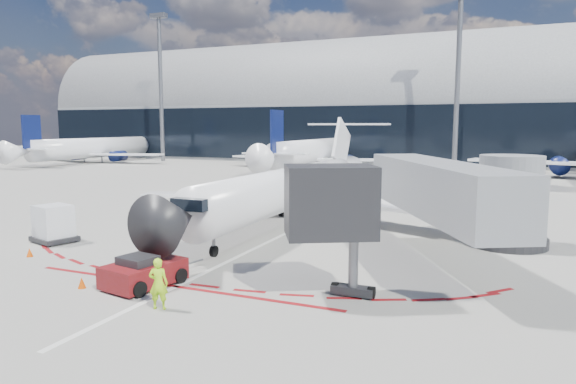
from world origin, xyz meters
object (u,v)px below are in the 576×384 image
at_px(pushback_tug, 144,272).
at_px(regional_jet, 294,186).
at_px(uld_container, 54,224).
at_px(ramp_worker, 158,284).

bearing_deg(pushback_tug, regional_jet, 99.97).
relative_size(regional_jet, uld_container, 10.83).
bearing_deg(regional_jet, pushback_tug, -90.59).
height_order(ramp_worker, uld_container, uld_container).
xyz_separation_m(ramp_worker, uld_container, (-11.70, 6.24, 0.10)).
xyz_separation_m(pushback_tug, ramp_worker, (2.16, -1.89, 0.35)).
bearing_deg(ramp_worker, uld_container, -49.00).
bearing_deg(pushback_tug, uld_container, 166.05).
bearing_deg(uld_container, ramp_worker, -12.12).
bearing_deg(ramp_worker, regional_jet, -104.26).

